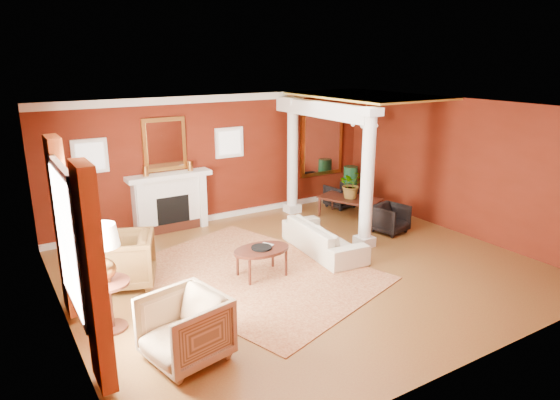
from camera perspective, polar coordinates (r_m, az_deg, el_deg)
ground at (r=9.19m, az=2.71°, el=-7.86°), size 8.00×8.00×0.00m
room_shell at (r=8.57m, az=2.89°, el=4.56°), size 8.04×7.04×2.92m
fireplace at (r=11.23m, az=-12.42°, el=-0.19°), size 1.85×0.42×1.29m
overmantel_mirror at (r=11.08m, az=-13.05°, el=6.21°), size 0.95×0.07×1.15m
flank_window_left at (r=10.73m, az=-20.90°, el=4.70°), size 0.70×0.07×0.70m
flank_window_right at (r=11.68m, az=-5.81°, el=6.55°), size 0.70×0.07×0.70m
left_window at (r=6.78m, az=-22.37°, el=-5.11°), size 0.21×2.55×2.60m
column_front at (r=9.96m, az=9.96°, el=2.50°), size 0.36×0.36×2.80m
column_back at (r=12.06m, az=1.45°, el=5.13°), size 0.36×0.36×2.80m
header_beam at (r=10.98m, az=4.67°, el=10.28°), size 0.30×3.20×0.32m
amber_ceiling at (r=11.56m, az=9.86°, el=11.64°), size 2.30×3.40×0.04m
dining_mirror at (r=13.07m, az=4.80°, el=6.50°), size 1.30×0.07×1.70m
chandelier at (r=11.70m, az=9.73°, el=8.63°), size 0.60×0.62×0.75m
crown_trim at (r=11.45m, az=-7.09°, el=11.46°), size 8.00×0.08×0.16m
base_trim at (r=11.99m, az=-6.63°, el=-1.79°), size 8.00×0.08×0.12m
rug at (r=8.97m, az=-3.28°, el=-8.44°), size 4.32×5.00×0.02m
sofa at (r=9.83m, az=5.00°, el=-3.75°), size 0.78×2.09×0.80m
armchair_leopard at (r=8.78m, az=-17.46°, el=-6.32°), size 1.18×1.22×0.99m
armchair_stripe at (r=6.58m, az=-10.86°, el=-13.90°), size 1.05×1.10×0.96m
coffee_table at (r=8.71m, az=-2.12°, el=-5.85°), size 1.03×1.03×0.52m
coffee_book at (r=8.73m, az=-1.88°, el=-4.70°), size 0.16×0.09×0.22m
side_table at (r=7.27m, az=-19.45°, el=-6.41°), size 0.63×0.63×1.57m
dining_table at (r=11.99m, az=8.02°, el=-0.18°), size 1.01×1.49×0.78m
dining_chair_near at (r=11.15m, az=12.49°, el=-1.96°), size 0.78×0.75×0.68m
dining_chair_far at (r=12.80m, az=6.91°, el=0.61°), size 0.70×0.67×0.66m
green_urn at (r=13.17m, az=8.01°, el=1.30°), size 0.41×0.41×0.99m
potted_plant at (r=11.79m, az=8.21°, el=2.81°), size 0.70×0.75×0.52m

